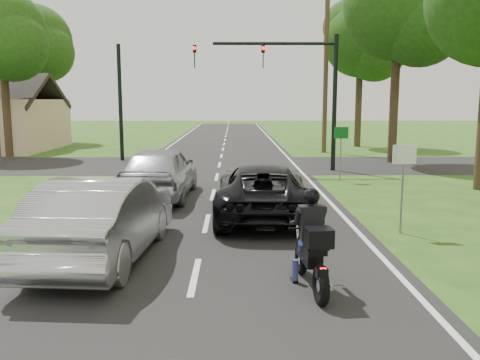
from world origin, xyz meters
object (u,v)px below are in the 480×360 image
motorcycle_rider (312,250)px  traffic_signal (293,78)px  sign_green (341,140)px  sign_white (404,167)px  silver_sedan (104,218)px  dark_suv (263,191)px  utility_pole_far (326,67)px  silver_suv (160,172)px

motorcycle_rider → traffic_signal: 15.09m
sign_green → sign_white: bearing=-91.4°
silver_sedan → sign_white: bearing=-159.9°
dark_suv → sign_green: 7.24m
dark_suv → silver_sedan: 4.89m
silver_sedan → utility_pole_far: utility_pole_far is taller
motorcycle_rider → dark_suv: (-0.52, 5.29, 0.05)m
motorcycle_rider → silver_suv: (-3.70, 8.13, 0.18)m
utility_pole_far → sign_white: 19.39m
dark_suv → sign_green: sign_green is taller
silver_suv → traffic_signal: size_ratio=0.79×
motorcycle_rider → silver_suv: size_ratio=0.40×
silver_sedan → traffic_signal: (5.23, 12.88, 3.29)m
silver_suv → sign_green: sign_green is taller
traffic_signal → utility_pole_far: size_ratio=0.64×
silver_sedan → utility_pole_far: bearing=-106.9°
motorcycle_rider → sign_white: 4.60m
dark_suv → traffic_signal: (1.86, 9.34, 3.40)m
silver_suv → sign_green: 7.49m
silver_sedan → silver_suv: 6.39m
sign_green → silver_sedan: bearing=-124.5°
motorcycle_rider → sign_white: (2.69, 3.61, 0.91)m
silver_suv → utility_pole_far: 17.04m
silver_sedan → traffic_signal: bearing=-107.8°
dark_suv → silver_sedan: size_ratio=1.04×
motorcycle_rider → silver_suv: bearing=109.2°
utility_pole_far → silver_sedan: bearing=-111.2°
traffic_signal → utility_pole_far: utility_pole_far is taller
sign_green → utility_pole_far: bearing=83.3°
silver_suv → traffic_signal: traffic_signal is taller
silver_sedan → sign_white: 6.89m
silver_sedan → dark_suv: bearing=-129.3°
motorcycle_rider → silver_suv: silver_suv is taller
motorcycle_rider → sign_green: bearing=70.8°
dark_suv → sign_white: (3.22, -1.68, 0.86)m
silver_suv → utility_pole_far: (7.89, 14.50, 4.21)m
motorcycle_rider → silver_suv: 8.93m
silver_suv → sign_green: (6.59, 3.48, 0.73)m
silver_suv → sign_green: bearing=-149.9°
silver_sedan → sign_green: 12.00m
motorcycle_rider → silver_sedan: size_ratio=0.40×
traffic_signal → sign_white: (1.36, -11.02, -2.54)m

